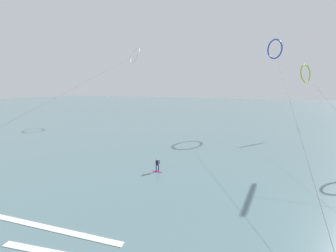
# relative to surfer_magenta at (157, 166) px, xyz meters

# --- Properties ---
(sea_water) EXTENTS (400.00, 200.00, 0.08)m
(sea_water) POSITION_rel_surfer_magenta_xyz_m (2.36, 82.57, -0.78)
(sea_water) COLOR slate
(sea_water) RESTS_ON ground
(surfer_magenta) EXTENTS (1.40, 0.67, 1.70)m
(surfer_magenta) POSITION_rel_surfer_magenta_xyz_m (0.00, 0.00, 0.00)
(surfer_magenta) COLOR #CC288E
(surfer_magenta) RESTS_ON ground
(kite_ivory) EXTENTS (5.72, 53.44, 22.68)m
(kite_ivory) POSITION_rel_surfer_magenta_xyz_m (-22.93, 35.75, 19.31)
(kite_ivory) COLOR silver
(kite_ivory) RESTS_ON ground
(kite_lime) EXTENTS (3.34, 49.40, 15.82)m
(kite_lime) POSITION_rel_surfer_magenta_xyz_m (22.12, 33.23, 12.85)
(kite_lime) COLOR #8CC62D
(kite_lime) RESTS_ON ground
(kite_cobalt) EXTENTS (3.64, 53.52, 22.16)m
(kite_cobalt) POSITION_rel_surfer_magenta_xyz_m (15.65, 36.14, 18.93)
(kite_cobalt) COLOR #2647B7
(kite_cobalt) RESTS_ON ground
(wave_crest_far) EXTENTS (16.26, 1.79, 0.12)m
(wave_crest_far) POSITION_rel_surfer_magenta_xyz_m (-5.30, -13.07, -0.76)
(wave_crest_far) COLOR white
(wave_crest_far) RESTS_ON ground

